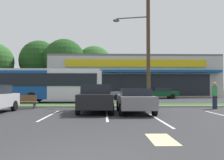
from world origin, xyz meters
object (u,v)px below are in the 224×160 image
car_1 (105,93)px  car_4 (135,100)px  car_0 (96,98)px  utility_pole (146,40)px  bus_stop_bench (25,101)px  city_bus (44,84)px  pedestrian_near_bench (215,96)px  car_3 (160,93)px

car_1 → car_4: 15.28m
car_0 → car_4: size_ratio=0.96×
utility_pole → bus_stop_bench: utility_pole is taller
city_bus → pedestrian_near_bench: bearing=-30.7°
car_1 → car_3: (7.19, 2.25, 0.00)m
city_bus → car_0: 11.28m
city_bus → car_3: 15.03m
car_0 → bus_stop_bench: bearing=-118.5°
utility_pole → pedestrian_near_bench: bearing=-33.8°
bus_stop_bench → car_1: 13.28m
car_1 → city_bus: bearing=-140.1°
utility_pole → car_0: size_ratio=2.35×
car_0 → car_4: 2.26m
utility_pole → car_0: (-3.82, -4.92, -4.44)m
car_1 → car_3: size_ratio=0.95×
car_0 → car_4: (2.23, -0.38, -0.09)m
city_bus → car_3: city_bus is taller
city_bus → car_1: (5.95, 4.98, -1.03)m
utility_pole → car_4: utility_pole is taller
utility_pole → car_3: utility_pole is taller
bus_stop_bench → car_0: bearing=151.5°
utility_pole → bus_stop_bench: size_ratio=6.15×
city_bus → bus_stop_bench: 7.27m
car_3 → pedestrian_near_bench: pedestrian_near_bench is taller
car_4 → pedestrian_near_bench: pedestrian_near_bench is taller
utility_pole → pedestrian_near_bench: (4.17, -2.79, -4.36)m
city_bus → pedestrian_near_bench: city_bus is taller
city_bus → pedestrian_near_bench: (13.45, -7.69, -0.86)m
car_0 → car_1: (0.49, 14.80, -0.09)m
city_bus → car_0: bearing=-61.8°
utility_pole → car_3: bearing=72.4°
car_4 → utility_pole: bearing=-16.7°
utility_pole → car_3: size_ratio=2.17×
car_0 → pedestrian_near_bench: size_ratio=2.31×
pedestrian_near_bench → bus_stop_bench: bearing=143.1°
utility_pole → bus_stop_bench: (-8.77, -2.23, -4.76)m
bus_stop_bench → pedestrian_near_bench: (12.94, -0.56, 0.40)m
car_0 → car_1: car_0 is taller
bus_stop_bench → car_1: car_1 is taller
utility_pole → car_1: utility_pole is taller
utility_pole → car_4: 7.15m
car_3 → pedestrian_near_bench: size_ratio=2.51×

